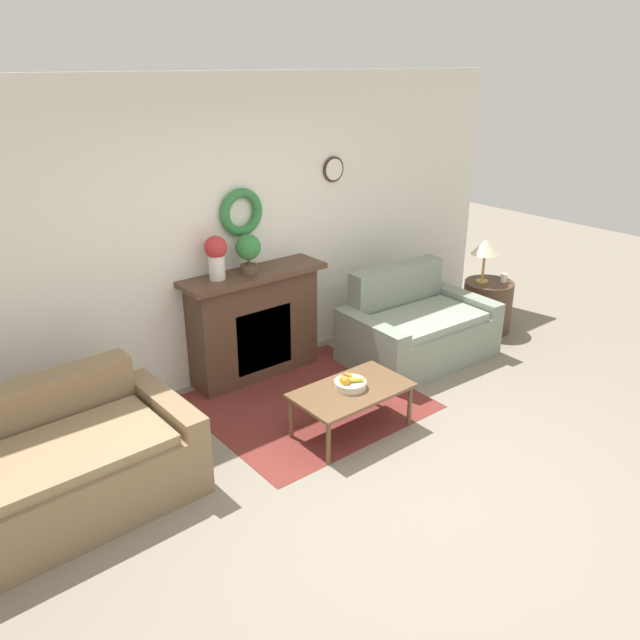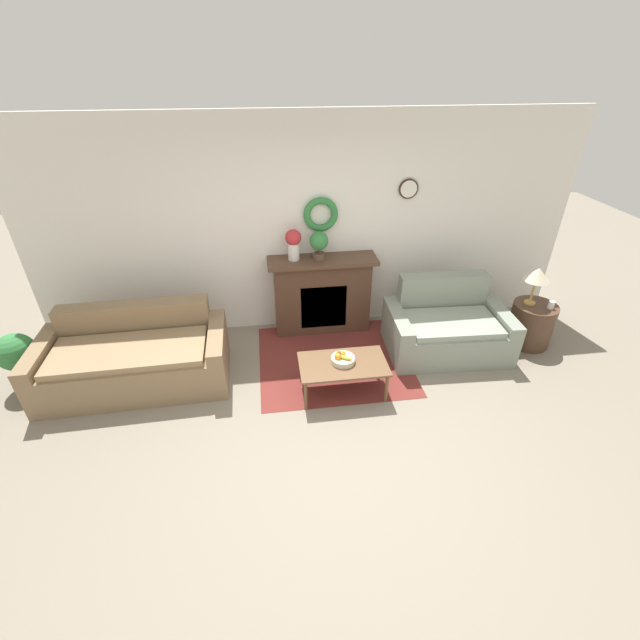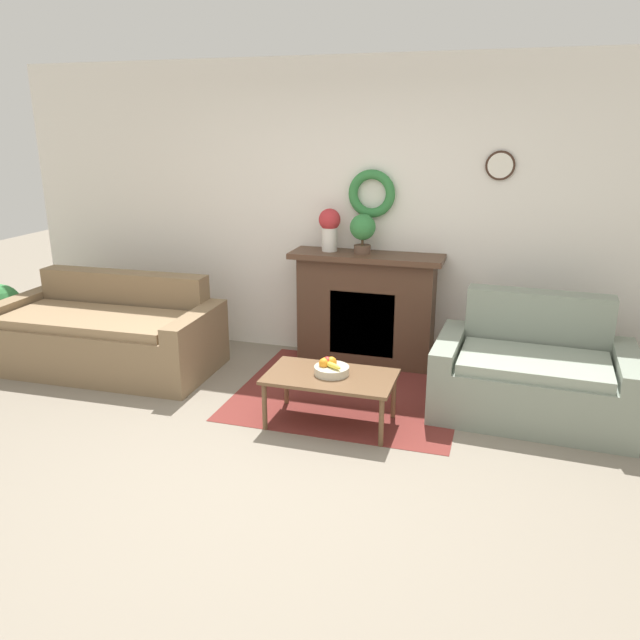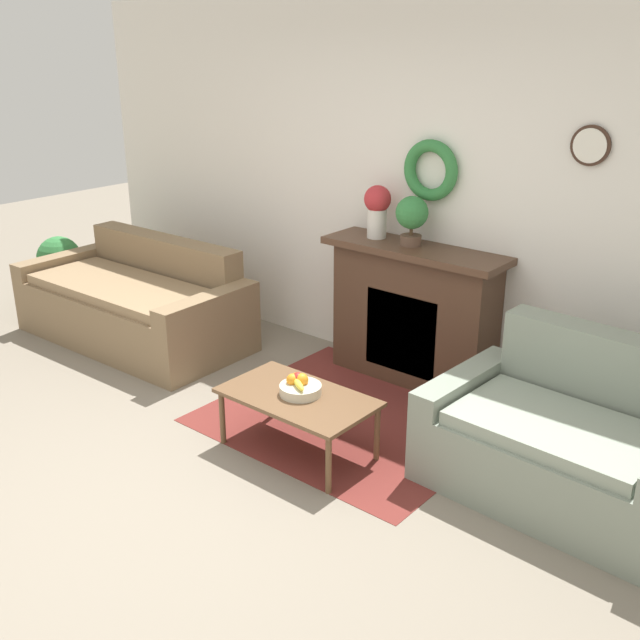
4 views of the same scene
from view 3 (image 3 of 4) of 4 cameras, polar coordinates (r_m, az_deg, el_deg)
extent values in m
plane|color=gray|center=(4.05, -5.15, -14.27)|extent=(16.00, 16.00, 0.00)
cube|color=maroon|center=(5.21, 2.70, -6.61)|extent=(1.80, 1.64, 0.01)
cube|color=white|center=(5.78, 3.43, 9.69)|extent=(6.80, 0.06, 2.70)
cylinder|color=#382319|center=(5.53, 16.16, 13.42)|extent=(0.24, 0.02, 0.24)
cylinder|color=white|center=(5.52, 16.15, 13.41)|extent=(0.20, 0.01, 0.20)
torus|color=#337A3D|center=(5.65, 4.75, 11.43)|extent=(0.42, 0.08, 0.42)
cube|color=#4C3323|center=(5.73, 4.22, 0.82)|extent=(1.23, 0.34, 0.98)
cube|color=black|center=(5.61, 3.84, -0.37)|extent=(0.59, 0.02, 0.59)
cube|color=orange|center=(5.62, 3.81, -1.11)|extent=(0.47, 0.01, 0.32)
cube|color=#4C3323|center=(5.57, 4.25, 5.80)|extent=(1.37, 0.41, 0.05)
cube|color=#846B4C|center=(5.89, -19.59, -2.44)|extent=(1.68, 0.80, 0.45)
cube|color=#846B4C|center=(6.21, -17.27, 0.57)|extent=(1.66, 0.26, 0.81)
cube|color=#846B4C|center=(6.50, -25.78, -0.71)|extent=(0.20, 0.97, 0.59)
cube|color=#846B4C|center=(5.50, -11.16, -2.36)|extent=(0.20, 0.97, 0.59)
cube|color=#917554|center=(5.81, -19.85, 0.02)|extent=(1.61, 0.74, 0.08)
cube|color=gray|center=(4.93, 18.69, -6.44)|extent=(1.13, 0.76, 0.42)
cube|color=gray|center=(5.27, 19.08, -2.19)|extent=(1.11, 0.25, 0.88)
cube|color=gray|center=(5.03, 11.57, -4.49)|extent=(0.21, 0.92, 0.56)
cube|color=gray|center=(5.04, 26.04, -5.94)|extent=(0.21, 0.92, 0.56)
cube|color=gray|center=(4.84, 18.97, -3.76)|extent=(1.09, 0.70, 0.08)
cube|color=brown|center=(4.56, 0.97, -5.21)|extent=(0.94, 0.54, 0.03)
cylinder|color=brown|center=(4.56, -5.09, -7.88)|extent=(0.04, 0.04, 0.36)
cylinder|color=brown|center=(4.34, 5.63, -9.29)|extent=(0.04, 0.04, 0.36)
cylinder|color=brown|center=(4.96, -3.11, -5.72)|extent=(0.04, 0.04, 0.36)
cylinder|color=brown|center=(4.75, 6.75, -6.87)|extent=(0.04, 0.04, 0.36)
cylinder|color=beige|center=(4.56, 1.08, -4.62)|extent=(0.26, 0.26, 0.06)
sphere|color=#B2231E|center=(4.57, 0.68, -3.86)|extent=(0.08, 0.08, 0.08)
sphere|color=orange|center=(4.55, 0.37, -3.98)|extent=(0.08, 0.08, 0.08)
sphere|color=orange|center=(4.56, 1.04, -3.88)|extent=(0.08, 0.08, 0.08)
sphere|color=orange|center=(4.57, 0.59, -3.87)|extent=(0.08, 0.08, 0.08)
ellipsoid|color=yellow|center=(4.51, 1.12, -4.17)|extent=(0.17, 0.12, 0.04)
cylinder|color=silver|center=(5.67, 0.88, 7.38)|extent=(0.14, 0.14, 0.21)
sphere|color=#B72D33|center=(5.64, 0.89, 9.17)|extent=(0.20, 0.20, 0.20)
cylinder|color=brown|center=(5.59, 3.89, 6.48)|extent=(0.15, 0.15, 0.07)
cylinder|color=#4C3823|center=(5.57, 3.90, 7.17)|extent=(0.02, 0.02, 0.06)
sphere|color=#337A3D|center=(5.55, 3.93, 8.48)|extent=(0.23, 0.23, 0.23)
cylinder|color=brown|center=(6.84, -26.78, -1.80)|extent=(0.23, 0.23, 0.18)
cylinder|color=#4C3823|center=(6.80, -26.94, -0.64)|extent=(0.04, 0.04, 0.11)
sphere|color=#337A3D|center=(6.74, -27.21, 1.21)|extent=(0.41, 0.41, 0.41)
camera|label=1|loc=(4.19, -64.92, 16.84)|focal=35.00mm
camera|label=2|loc=(2.21, -68.54, 35.99)|focal=24.00mm
camera|label=4|loc=(1.88, 76.76, 13.65)|focal=42.00mm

